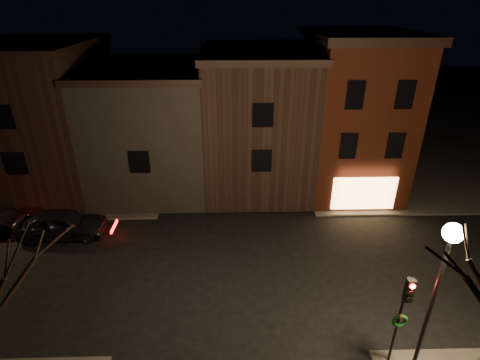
{
  "coord_description": "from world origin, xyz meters",
  "views": [
    {
      "loc": [
        -0.31,
        -15.01,
        12.57
      ],
      "look_at": [
        0.17,
        3.95,
        3.2
      ],
      "focal_mm": 28.0,
      "sensor_mm": 36.0,
      "label": 1
    }
  ],
  "objects": [
    {
      "name": "ground",
      "position": [
        0.0,
        0.0,
        0.0
      ],
      "size": [
        120.0,
        120.0,
        0.0
      ],
      "primitive_type": "plane",
      "color": "black",
      "rests_on": "ground"
    },
    {
      "name": "sidewalk_far_right",
      "position": [
        20.0,
        20.0,
        0.06
      ],
      "size": [
        30.0,
        30.0,
        0.12
      ],
      "primitive_type": "cube",
      "color": "#2D2B28",
      "rests_on": "ground"
    },
    {
      "name": "sidewalk_far_left",
      "position": [
        -20.0,
        20.0,
        0.06
      ],
      "size": [
        30.0,
        30.0,
        0.12
      ],
      "primitive_type": "cube",
      "color": "#2D2B28",
      "rests_on": "ground"
    },
    {
      "name": "corner_building",
      "position": [
        8.0,
        9.47,
        5.4
      ],
      "size": [
        6.5,
        8.5,
        10.5
      ],
      "color": "#3F160B",
      "rests_on": "ground"
    },
    {
      "name": "row_building_a",
      "position": [
        1.5,
        10.5,
        4.83
      ],
      "size": [
        7.3,
        10.3,
        9.4
      ],
      "color": "black",
      "rests_on": "ground"
    },
    {
      "name": "row_building_b",
      "position": [
        -5.75,
        10.5,
        4.33
      ],
      "size": [
        7.8,
        10.3,
        8.4
      ],
      "color": "black",
      "rests_on": "ground"
    },
    {
      "name": "row_building_c",
      "position": [
        -13.0,
        10.5,
        5.08
      ],
      "size": [
        7.3,
        10.3,
        9.9
      ],
      "color": "black",
      "rests_on": "ground"
    },
    {
      "name": "street_lamp_near",
      "position": [
        6.2,
        -6.0,
        5.18
      ],
      "size": [
        0.6,
        0.6,
        6.48
      ],
      "color": "black",
      "rests_on": "sidewalk_near_right"
    },
    {
      "name": "traffic_signal",
      "position": [
        5.6,
        -5.51,
        2.81
      ],
      "size": [
        0.58,
        0.38,
        4.05
      ],
      "color": "black",
      "rests_on": "sidewalk_near_right"
    },
    {
      "name": "parked_car_a",
      "position": [
        -10.04,
        3.33,
        0.83
      ],
      "size": [
        5.01,
        2.27,
        1.67
      ],
      "primitive_type": "imported",
      "rotation": [
        0.0,
        0.0,
        1.63
      ],
      "color": "black",
      "rests_on": "ground"
    }
  ]
}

